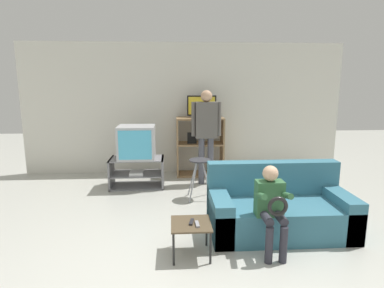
% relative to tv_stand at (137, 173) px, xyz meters
% --- Properties ---
extents(ground_plane, '(18.00, 18.00, 0.00)m').
position_rel_tv_stand_xyz_m(ground_plane, '(0.88, -2.72, -0.26)').
color(ground_plane, '#B7B7AD').
extents(wall_back, '(6.40, 0.06, 2.60)m').
position_rel_tv_stand_xyz_m(wall_back, '(0.88, 0.96, 1.04)').
color(wall_back, silver).
rests_on(wall_back, ground_plane).
extents(tv_stand, '(0.94, 0.52, 0.52)m').
position_rel_tv_stand_xyz_m(tv_stand, '(0.00, 0.00, 0.00)').
color(tv_stand, slate).
rests_on(tv_stand, ground_plane).
extents(television_main, '(0.63, 0.55, 0.57)m').
position_rel_tv_stand_xyz_m(television_main, '(0.01, -0.00, 0.55)').
color(television_main, '#B2B2B7').
rests_on(television_main, tv_stand).
extents(media_shelf, '(0.92, 0.44, 1.16)m').
position_rel_tv_stand_xyz_m(media_shelf, '(1.17, 0.67, 0.33)').
color(media_shelf, '#9E7A51').
rests_on(media_shelf, ground_plane).
extents(television_flat, '(0.56, 0.20, 0.43)m').
position_rel_tv_stand_xyz_m(television_flat, '(1.21, 0.66, 1.10)').
color(television_flat, black).
rests_on(television_flat, media_shelf).
extents(folding_stool, '(0.37, 0.38, 0.64)m').
position_rel_tv_stand_xyz_m(folding_stool, '(1.06, -0.66, 0.26)').
color(folding_stool, '#99999E').
rests_on(folding_stool, ground_plane).
extents(snack_table, '(0.42, 0.42, 0.37)m').
position_rel_tv_stand_xyz_m(snack_table, '(0.81, -2.37, 0.07)').
color(snack_table, brown).
rests_on(snack_table, ground_plane).
extents(remote_control_black, '(0.06, 0.15, 0.02)m').
position_rel_tv_stand_xyz_m(remote_control_black, '(0.82, -2.36, 0.12)').
color(remote_control_black, '#232328').
rests_on(remote_control_black, snack_table).
extents(remote_control_white, '(0.04, 0.15, 0.02)m').
position_rel_tv_stand_xyz_m(remote_control_white, '(0.88, -2.42, 0.12)').
color(remote_control_white, gray).
rests_on(remote_control_white, snack_table).
extents(couch, '(1.71, 0.85, 0.82)m').
position_rel_tv_stand_xyz_m(couch, '(1.93, -1.86, 0.02)').
color(couch, teal).
rests_on(couch, ground_plane).
extents(person_standing_adult, '(0.53, 0.21, 1.70)m').
position_rel_tv_stand_xyz_m(person_standing_adult, '(1.24, 0.10, 0.78)').
color(person_standing_adult, '#4C4C56').
rests_on(person_standing_adult, ground_plane).
extents(person_seated_child, '(0.33, 0.43, 0.96)m').
position_rel_tv_stand_xyz_m(person_seated_child, '(1.68, -2.35, 0.30)').
color(person_seated_child, '#2D2D38').
rests_on(person_seated_child, ground_plane).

